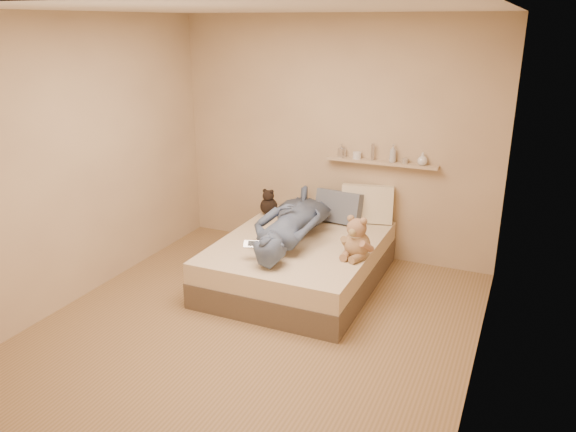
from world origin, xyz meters
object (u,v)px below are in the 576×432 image
at_px(game_console, 253,244).
at_px(wall_shelf, 381,162).
at_px(pillow_cream, 367,204).
at_px(person, 293,220).
at_px(pillow_grey, 338,207).
at_px(bed, 299,262).
at_px(teddy_bear, 356,240).
at_px(dark_plush, 269,204).

height_order(game_console, wall_shelf, wall_shelf).
distance_m(pillow_cream, person, 0.97).
bearing_deg(person, pillow_grey, -114.62).
bearing_deg(bed, game_console, -108.58).
bearing_deg(person, bed, 164.36).
bearing_deg(person, pillow_cream, -127.47).
relative_size(game_console, pillow_grey, 0.37).
xyz_separation_m(pillow_grey, wall_shelf, (0.38, 0.22, 0.48)).
bearing_deg(teddy_bear, wall_shelf, 94.54).
xyz_separation_m(bed, person, (-0.08, 0.01, 0.43)).
height_order(pillow_grey, wall_shelf, wall_shelf).
distance_m(game_console, pillow_cream, 1.57).
distance_m(teddy_bear, dark_plush, 1.48).
distance_m(pillow_grey, wall_shelf, 0.65).
bearing_deg(pillow_cream, wall_shelf, 36.86).
bearing_deg(wall_shelf, pillow_grey, -150.31).
height_order(bed, pillow_grey, pillow_grey).
relative_size(teddy_bear, person, 0.24).
relative_size(game_console, dark_plush, 0.63).
bearing_deg(pillow_grey, bed, -103.52).
distance_m(person, wall_shelf, 1.18).
relative_size(dark_plush, pillow_cream, 0.54).
relative_size(teddy_bear, pillow_cream, 0.74).
relative_size(bed, pillow_cream, 3.45).
height_order(game_console, teddy_bear, teddy_bear).
height_order(pillow_grey, person, person).
relative_size(teddy_bear, dark_plush, 1.36).
relative_size(pillow_cream, pillow_grey, 1.10).
distance_m(pillow_cream, wall_shelf, 0.47).
height_order(bed, game_console, game_console).
bearing_deg(pillow_grey, pillow_cream, 26.67).
relative_size(game_console, person, 0.11).
bearing_deg(teddy_bear, bed, 165.38).
bearing_deg(game_console, pillow_grey, 74.09).
relative_size(pillow_grey, wall_shelf, 0.42).
distance_m(bed, pillow_grey, 0.81).
relative_size(teddy_bear, pillow_grey, 0.81).
xyz_separation_m(dark_plush, pillow_cream, (1.07, 0.23, 0.07)).
xyz_separation_m(game_console, wall_shelf, (0.75, 1.51, 0.50)).
xyz_separation_m(teddy_bear, person, (-0.71, 0.18, 0.03)).
height_order(game_console, pillow_cream, pillow_cream).
relative_size(game_console, wall_shelf, 0.16).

